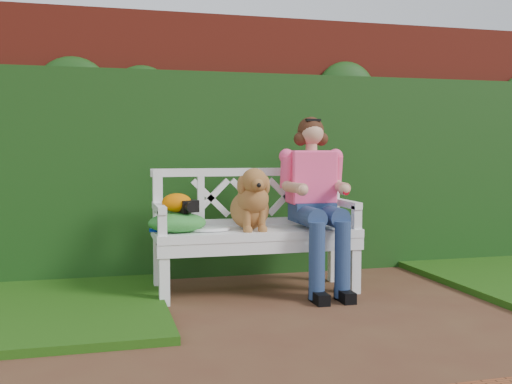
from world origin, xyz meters
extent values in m
plane|color=#4D2A1C|center=(0.00, 0.00, 0.00)|extent=(60.00, 60.00, 0.00)
cube|color=maroon|center=(0.00, 1.90, 1.10)|extent=(10.00, 0.30, 2.20)
cube|color=#143E11|center=(0.00, 1.68, 0.85)|extent=(10.00, 0.18, 1.70)
cube|color=black|center=(-0.91, 0.93, 0.66)|extent=(0.15, 0.14, 0.09)
ellipsoid|color=#D26500|center=(-0.98, 0.95, 0.69)|extent=(0.23, 0.18, 0.13)
camera|label=1|loc=(-1.51, -3.27, 1.06)|focal=42.00mm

